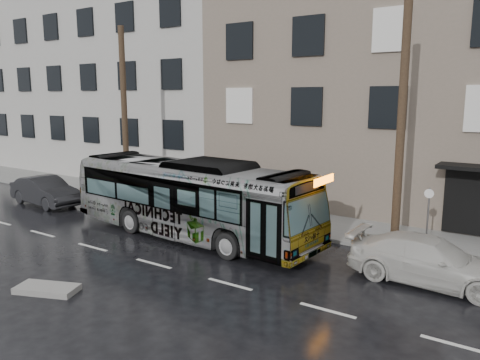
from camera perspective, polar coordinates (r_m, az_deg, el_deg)
The scene contains 11 objects.
ground at distance 18.33m, azimuth -4.97°, elevation -7.88°, with size 120.00×120.00×0.00m, color black.
sidewalk at distance 22.18m, azimuth 3.00°, elevation -4.46°, with size 90.00×3.60×0.15m, color gray.
building_taupe at distance 26.92m, azimuth 21.31°, elevation 9.11°, with size 20.00×12.00×11.00m, color #7A6A5E.
building_grey at distance 40.19m, azimuth -12.70°, elevation 13.22°, with size 26.00×15.00×16.00m, color #AFACA5.
utility_pole_front at distance 17.46m, azimuth 19.05°, elevation 6.28°, with size 0.30×0.30×9.00m, color #453522.
utility_pole_rear at distance 25.03m, azimuth -13.90°, elevation 7.53°, with size 0.30×0.30×9.00m, color #453522.
sign_post at distance 17.71m, azimuth 21.88°, elevation -4.69°, with size 0.06×0.06×2.40m, color slate.
bus at distance 19.08m, azimuth -6.22°, elevation -2.21°, with size 2.69×11.48×3.20m, color #B2B2B2.
white_sedan at distance 15.62m, azimuth 22.12°, elevation -9.11°, with size 1.99×4.89×1.42m, color beige.
dark_sedan at distance 26.70m, azimuth -22.63°, elevation -1.25°, with size 1.59×4.57×1.51m, color black.
slush_pile at distance 15.19m, azimuth -22.46°, elevation -12.17°, with size 1.80×0.80×0.18m, color gray.
Camera 1 is at (10.98, -13.54, 5.65)m, focal length 35.00 mm.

